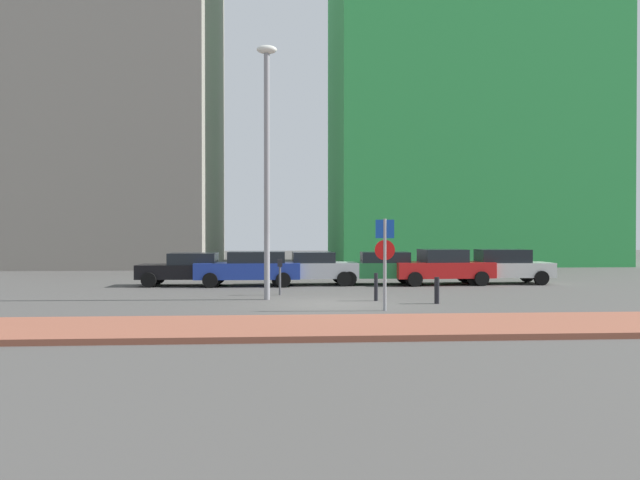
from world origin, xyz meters
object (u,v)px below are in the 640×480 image
object	(u,v)px
parked_car_green	(380,267)
parked_car_red	(442,267)
parked_car_silver	(311,268)
parking_meter	(280,272)
parking_sign_post	(385,253)
traffic_bollard_near	(437,290)
street_lamp	(267,154)
parked_car_white	(502,266)
parked_car_black	(187,269)
traffic_bollard_mid	(376,287)
parked_car_blue	(250,268)

from	to	relation	value
parked_car_green	parked_car_red	world-z (taller)	parked_car_red
parked_car_silver	parking_meter	bearing A→B (deg)	-107.39
parking_sign_post	traffic_bollard_near	world-z (taller)	parking_sign_post
parking_sign_post	street_lamp	bearing A→B (deg)	137.16
parking_sign_post	parking_meter	size ratio (longest dim) A/B	2.04
parked_car_white	parked_car_red	bearing A→B (deg)	-174.26
parked_car_black	traffic_bollard_mid	bearing A→B (deg)	-41.43
parked_car_red	parked_car_white	bearing A→B (deg)	5.74
parking_meter	traffic_bollard_mid	distance (m)	3.93
parked_car_white	parking_sign_post	xyz separation A→B (m)	(-6.98, -9.27, 0.91)
parked_car_silver	parked_car_red	xyz separation A→B (m)	(5.87, -0.23, 0.04)
traffic_bollard_near	parked_car_silver	bearing A→B (deg)	116.45
parked_car_blue	traffic_bollard_near	size ratio (longest dim) A/B	5.19
parked_car_silver	parked_car_blue	bearing A→B (deg)	-172.27
parked_car_green	parked_car_white	xyz separation A→B (m)	(5.58, 0.05, 0.03)
parking_meter	parked_car_black	bearing A→B (deg)	133.30
parked_car_red	traffic_bollard_near	distance (m)	7.60
parked_car_blue	parked_car_red	xyz separation A→B (m)	(8.54, 0.13, 0.00)
parked_car_black	parking_meter	distance (m)	5.93
street_lamp	parked_car_white	bearing A→B (deg)	29.55
parking_meter	street_lamp	size ratio (longest dim) A/B	0.15
parked_car_white	traffic_bollard_near	xyz separation A→B (m)	(-4.97, -7.57, -0.37)
parking_sign_post	traffic_bollard_mid	distance (m)	2.95
parked_car_black	parked_car_green	world-z (taller)	parked_car_green
parked_car_black	parking_meter	bearing A→B (deg)	-46.70
parking_meter	street_lamp	world-z (taller)	street_lamp
parked_car_white	street_lamp	distance (m)	12.83
parking_meter	traffic_bollard_near	bearing A→B (deg)	-31.44
parked_car_blue	parked_car_white	size ratio (longest dim) A/B	1.01
street_lamp	traffic_bollard_mid	size ratio (longest dim) A/B	9.26
parking_meter	traffic_bollard_mid	xyz separation A→B (m)	(3.26, -2.15, -0.40)
parked_car_green	parking_sign_post	xyz separation A→B (m)	(-1.40, -9.21, 0.95)
parked_car_blue	parked_car_red	world-z (taller)	parked_car_red
parked_car_red	traffic_bollard_near	bearing A→B (deg)	-106.26
parking_meter	street_lamp	bearing A→B (deg)	-106.45
traffic_bollard_near	parking_meter	bearing A→B (deg)	148.56
parked_car_blue	street_lamp	bearing A→B (deg)	-81.30
parked_car_black	parking_sign_post	xyz separation A→B (m)	(7.17, -9.13, 0.96)
parking_sign_post	parking_meter	distance (m)	5.80
parked_car_red	parked_car_white	world-z (taller)	parked_car_red
parked_car_blue	traffic_bollard_near	bearing A→B (deg)	-48.12
parked_car_black	street_lamp	xyz separation A→B (m)	(3.61, -5.84, 4.30)
traffic_bollard_mid	parked_car_blue	bearing A→B (deg)	126.44
parked_car_blue	parked_car_white	world-z (taller)	parked_car_white
parked_car_white	traffic_bollard_near	world-z (taller)	parked_car_white
parked_car_white	parking_meter	xyz separation A→B (m)	(-10.08, -4.45, 0.07)
parked_car_blue	parked_car_green	bearing A→B (deg)	3.58
traffic_bollard_mid	parking_meter	bearing A→B (deg)	146.58
parked_car_black	street_lamp	distance (m)	8.10
parked_car_silver	parking_meter	size ratio (longest dim) A/B	3.12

